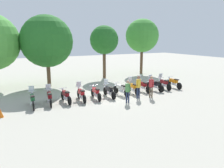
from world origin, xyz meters
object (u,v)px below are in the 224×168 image
at_px(motorcycle_1, 49,97).
at_px(motorcycle_6, 121,89).
at_px(motorcycle_9, 155,85).
at_px(tree_1, 47,41).
at_px(tree_2, 104,40).
at_px(motorcycle_0, 33,100).
at_px(tree_3, 142,36).
at_px(motorcycle_2, 66,96).
at_px(traffic_cone, 1,113).
at_px(motorcycle_4, 96,93).
at_px(motorcycle_7, 133,87).
at_px(motorcycle_8, 143,86).
at_px(person_0, 128,90).
at_px(motorcycle_5, 109,91).
at_px(person_2, 138,85).
at_px(motorcycle_11, 174,83).
at_px(person_1, 151,85).
at_px(motorcycle_10, 164,83).
at_px(motorcycle_3, 81,94).

relative_size(motorcycle_1, motorcycle_6, 1.00).
height_order(motorcycle_6, motorcycle_9, motorcycle_9).
height_order(tree_1, tree_2, tree_1).
relative_size(motorcycle_0, tree_3, 0.31).
height_order(motorcycle_1, motorcycle_9, same).
height_order(motorcycle_2, traffic_cone, motorcycle_2).
bearing_deg(motorcycle_4, motorcycle_7, -83.80).
relative_size(motorcycle_8, person_0, 1.32).
distance_m(motorcycle_5, tree_2, 9.37).
xyz_separation_m(motorcycle_9, person_2, (-2.81, -1.53, 0.55)).
xyz_separation_m(motorcycle_6, tree_3, (7.98, 8.47, 4.42)).
height_order(motorcycle_11, person_1, person_1).
relative_size(motorcycle_0, motorcycle_9, 1.00).
bearing_deg(tree_1, motorcycle_7, -47.41).
distance_m(motorcycle_6, tree_3, 12.45).
bearing_deg(motorcycle_10, motorcycle_0, 98.00).
xyz_separation_m(motorcycle_2, traffic_cone, (-4.31, -1.24, -0.23)).
height_order(person_0, traffic_cone, person_0).
distance_m(motorcycle_5, tree_3, 13.28).
relative_size(motorcycle_0, motorcycle_8, 1.00).
height_order(motorcycle_5, traffic_cone, motorcycle_5).
xyz_separation_m(motorcycle_7, traffic_cone, (-10.11, -1.20, -0.24)).
height_order(motorcycle_7, motorcycle_8, same).
relative_size(motorcycle_8, tree_2, 0.36).
xyz_separation_m(motorcycle_2, person_1, (6.35, -1.83, 0.51)).
distance_m(motorcycle_8, person_0, 3.78).
xyz_separation_m(motorcycle_8, tree_3, (5.66, 8.28, 4.40)).
relative_size(motorcycle_8, person_1, 1.27).
relative_size(motorcycle_1, motorcycle_5, 1.00).
distance_m(motorcycle_11, tree_1, 12.62).
bearing_deg(person_2, motorcycle_2, -103.67).
height_order(motorcycle_11, tree_2, tree_2).
bearing_deg(motorcycle_3, motorcycle_9, -86.21).
bearing_deg(traffic_cone, tree_2, 38.73).
xyz_separation_m(motorcycle_1, person_0, (5.13, -2.24, 0.45)).
height_order(motorcycle_6, motorcycle_11, same).
xyz_separation_m(tree_1, tree_3, (12.51, 2.26, 0.59)).
height_order(motorcycle_6, tree_3, tree_3).
relative_size(motorcycle_11, person_1, 1.27).
distance_m(motorcycle_2, motorcycle_8, 6.95).
xyz_separation_m(motorcycle_5, tree_3, (9.13, 8.57, 4.40)).
bearing_deg(motorcycle_6, motorcycle_1, 83.15).
distance_m(motorcycle_8, traffic_cone, 11.35).
bearing_deg(motorcycle_2, motorcycle_3, -96.21).
bearing_deg(motorcycle_5, tree_1, 30.08).
bearing_deg(tree_3, motorcycle_8, -124.35).
bearing_deg(motorcycle_4, motorcycle_9, -84.89).
relative_size(motorcycle_3, motorcycle_5, 1.00).
relative_size(motorcycle_2, motorcycle_9, 1.00).
distance_m(motorcycle_5, tree_1, 8.11).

